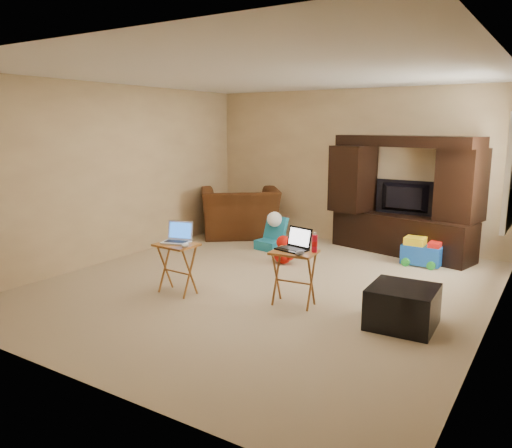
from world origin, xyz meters
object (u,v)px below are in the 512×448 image
Objects in this scene: tray_table_left at (177,269)px; laptop_left at (176,233)px; plush_toy at (283,249)px; mouse_right at (300,253)px; tray_table_right at (294,278)px; child_rocker at (271,233)px; television at (404,198)px; water_bottle at (315,244)px; mouse_left at (185,245)px; recliner at (240,212)px; laptop_right at (292,239)px; entertainment_center at (403,196)px; ottoman at (403,307)px; push_toy at (422,251)px.

tray_table_left is 1.91× the size of laptop_left.
plush_toy is 3.34× the size of mouse_right.
tray_table_left is 0.98× the size of tray_table_right.
mouse_right is at bearing -42.75° from child_rocker.
television reaches higher than tray_table_left.
laptop_left is at bearing -104.65° from plush_toy.
plush_toy is 2.20× the size of water_bottle.
television reaches higher than mouse_left.
mouse_left reaches higher than tray_table_right.
recliner is 10.72× the size of mouse_right.
tray_table_right is at bearing 84.73° from television.
laptop_right is (1.44, -2.00, 0.46)m from child_rocker.
tray_table_left is (0.15, -2.38, 0.04)m from child_rocker.
entertainment_center is 2.87m from laptop_right.
entertainment_center is 2.03m from plush_toy.
ottoman is 1.32m from laptop_right.
television reaches higher than tray_table_right.
ottoman is (0.84, -2.81, -0.69)m from entertainment_center.
child_rocker is 0.86× the size of tray_table_right.
tray_table_right is at bearing -108.07° from push_toy.
entertainment_center is at bearing 87.36° from water_bottle.
child_rocker reaches higher than plush_toy.
plush_toy is 1.30× the size of laptop_right.
water_bottle is at bearing -38.81° from child_rocker.
recliner is at bearing 176.33° from push_toy.
tray_table_right is 1.26m from mouse_left.
tray_table_left is 1.41m from laptop_right.
laptop_right is at bearing 83.89° from television.
entertainment_center is at bearing 106.64° from ottoman.
television is 2.81m from recliner.
tray_table_right is at bearing -82.65° from entertainment_center.
laptop_right reaches higher than child_rocker.
water_bottle is at bearing 26.90° from laptop_right.
water_bottle is (-0.97, 0.03, 0.50)m from ottoman.
entertainment_center is 7.04× the size of laptop_left.
entertainment_center is 3.62m from laptop_left.
recliner is 4.26× the size of laptop_left.
entertainment_center is 2.81m from recliner.
tray_table_left is 4.81× the size of mouse_right.
mouse_right is at bearing -48.57° from tray_table_right.
tray_table_right is 0.42m from laptop_right.
recliner is 3.62m from water_bottle.
child_rocker is (-1.81, -0.85, -0.63)m from entertainment_center.
tray_table_right reaches higher than plush_toy.
recliner is 2.53× the size of child_rocker.
television is 3.02m from mouse_right.
tray_table_left is at bearing -127.60° from push_toy.
laptop_left is at bearing -171.87° from tray_table_right.
plush_toy is at bearing 59.38° from laptop_left.
laptop_left is 1.37m from laptop_right.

